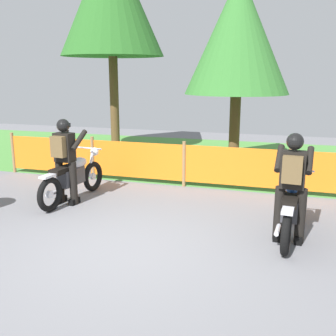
{
  "coord_description": "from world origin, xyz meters",
  "views": [
    {
      "loc": [
        2.17,
        -5.03,
        2.53
      ],
      "look_at": [
        0.21,
        1.45,
        0.9
      ],
      "focal_mm": 42.0,
      "sensor_mm": 36.0,
      "label": 1
    }
  ],
  "objects_px": {
    "motorcycle_trailing": "(291,208)",
    "motorcycle_lead": "(73,177)",
    "rider_lead": "(65,157)",
    "rider_trailing": "(292,182)"
  },
  "relations": [
    {
      "from": "motorcycle_trailing",
      "to": "motorcycle_lead",
      "type": "bearing_deg",
      "value": 85.81
    },
    {
      "from": "rider_lead",
      "to": "rider_trailing",
      "type": "xyz_separation_m",
      "value": [
        4.24,
        -0.63,
        0.0
      ]
    },
    {
      "from": "motorcycle_lead",
      "to": "motorcycle_trailing",
      "type": "xyz_separation_m",
      "value": [
        4.23,
        -0.64,
        -0.01
      ]
    },
    {
      "from": "motorcycle_trailing",
      "to": "rider_trailing",
      "type": "bearing_deg",
      "value": -179.49
    },
    {
      "from": "rider_trailing",
      "to": "motorcycle_trailing",
      "type": "bearing_deg",
      "value": 0.51
    },
    {
      "from": "motorcycle_trailing",
      "to": "rider_lead",
      "type": "bearing_deg",
      "value": 88.86
    },
    {
      "from": "motorcycle_lead",
      "to": "rider_lead",
      "type": "bearing_deg",
      "value": -179.49
    },
    {
      "from": "motorcycle_trailing",
      "to": "rider_lead",
      "type": "distance_m",
      "value": 4.3
    },
    {
      "from": "rider_lead",
      "to": "rider_trailing",
      "type": "bearing_deg",
      "value": -92.48
    },
    {
      "from": "motorcycle_trailing",
      "to": "rider_trailing",
      "type": "height_order",
      "value": "rider_trailing"
    }
  ]
}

